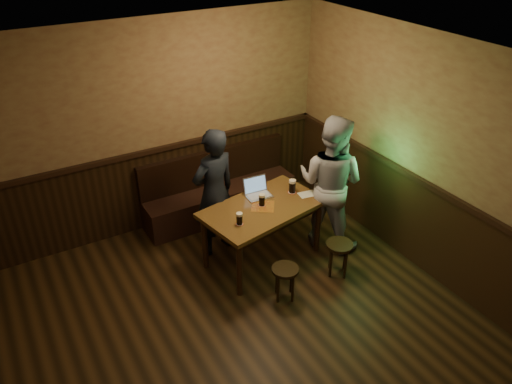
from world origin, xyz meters
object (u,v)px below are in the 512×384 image
object	(u,v)px
bench	(219,195)
pint_mid	(262,200)
pub_table	(263,213)
pint_left	(239,219)
laptop	(257,191)
person_grey	(330,183)
stool_left	(285,274)
person_suit	(214,193)
pint_right	(292,186)
stool_right	(339,250)

from	to	relation	value
bench	pint_mid	size ratio (longest dim) A/B	14.28
pub_table	bench	bearing A→B (deg)	79.20
pint_left	laptop	xyz separation A→B (m)	(0.50, 0.46, -0.02)
pint_mid	person_grey	xyz separation A→B (m)	(0.92, -0.13, 0.04)
bench	pint_left	size ratio (longest dim) A/B	14.77
pint_left	person_grey	size ratio (longest dim) A/B	0.08
stool_left	person_suit	distance (m)	1.35
bench	pint_mid	world-z (taller)	bench
pub_table	pint_right	world-z (taller)	pint_right
pint_left	laptop	distance (m)	0.68
pint_left	bench	bearing A→B (deg)	73.11
bench	pub_table	size ratio (longest dim) A/B	1.39
stool_right	pint_mid	world-z (taller)	pint_mid
laptop	person_grey	size ratio (longest dim) A/B	0.18
person_suit	person_grey	size ratio (longest dim) A/B	0.95
pint_mid	stool_left	bearing A→B (deg)	-101.20
pint_mid	pint_right	distance (m)	0.49
stool_left	pub_table	bearing A→B (deg)	78.52
person_grey	pint_right	bearing A→B (deg)	35.16
pub_table	person_suit	distance (m)	0.65
bench	person_grey	xyz separation A→B (m)	(0.92, -1.31, 0.58)
laptop	bench	bearing A→B (deg)	98.81
person_suit	person_grey	distance (m)	1.45
pub_table	person_grey	size ratio (longest dim) A/B	0.89
bench	stool_right	world-z (taller)	bench
person_suit	stool_right	bearing A→B (deg)	119.72
pint_mid	laptop	distance (m)	0.26
pub_table	pint_left	world-z (taller)	pint_left
stool_right	pub_table	bearing A→B (deg)	132.16
pub_table	pint_left	bearing A→B (deg)	-166.32
bench	person_suit	size ratio (longest dim) A/B	1.31
pub_table	laptop	world-z (taller)	laptop
pint_right	pint_mid	bearing A→B (deg)	-171.33
bench	stool_right	bearing A→B (deg)	-71.47
bench	person_suit	bearing A→B (deg)	-119.52
pint_left	pint_mid	size ratio (longest dim) A/B	0.97
laptop	person_grey	xyz separation A→B (m)	(0.84, -0.38, 0.06)
stool_left	pint_mid	distance (m)	0.94
pint_mid	pint_right	size ratio (longest dim) A/B	0.87
laptop	pub_table	bearing A→B (deg)	-102.33
stool_left	laptop	world-z (taller)	laptop
pub_table	person_grey	world-z (taller)	person_grey
pint_left	person_suit	size ratio (longest dim) A/B	0.09
pub_table	pint_right	distance (m)	0.53
laptop	person_suit	world-z (taller)	person_suit
stool_right	person_suit	size ratio (longest dim) A/B	0.26
bench	pub_table	distance (m)	1.26
laptop	pint_left	bearing A→B (deg)	-133.38
laptop	person_suit	size ratio (longest dim) A/B	0.19
pint_left	person_grey	bearing A→B (deg)	3.63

